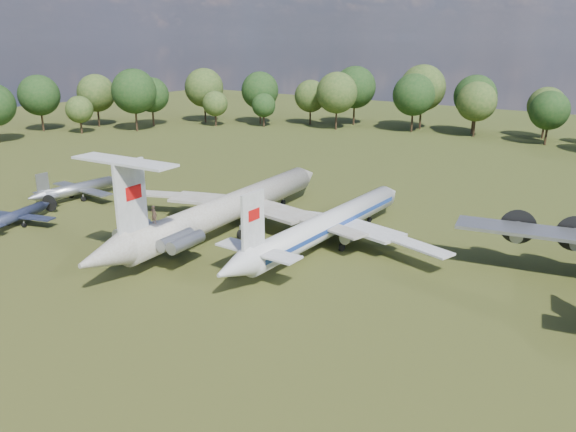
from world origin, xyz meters
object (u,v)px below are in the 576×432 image
Objects in this scene: small_prop_northwest at (79,191)px; person_on_il62 at (154,214)px; il62_airliner at (230,212)px; small_prop_west at (17,218)px; tu104_jet at (328,229)px.

person_on_il62 is at bearing -18.47° from small_prop_northwest.
il62_airliner is 3.47× the size of small_prop_west.
person_on_il62 is at bearing -90.00° from il62_airliner.
person_on_il62 is at bearing -126.32° from tu104_jet.
person_on_il62 reaches higher than il62_airliner.
il62_airliner reaches higher than small_prop_northwest.
small_prop_northwest is 8.82× the size of person_on_il62.
small_prop_northwest is 31.31m from person_on_il62.
il62_airliner is 28.09m from small_prop_northwest.
small_prop_west is at bearing -154.58° from tu104_jet.
small_prop_northwest is at bearing 92.33° from small_prop_west.
tu104_jet is 40.20m from small_prop_west.
small_prop_west is 12.99m from small_prop_northwest.
small_prop_northwest is at bearing -172.96° from tu104_jet.
small_prop_northwest is at bearing -179.92° from il62_airliner.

